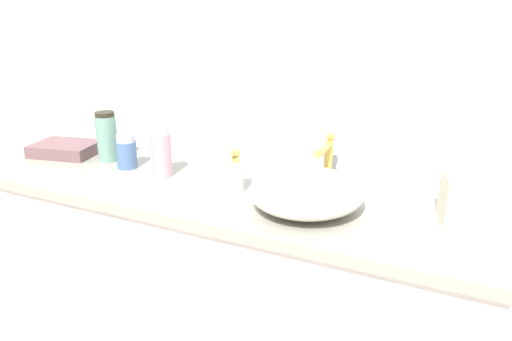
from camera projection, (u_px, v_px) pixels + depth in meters
The scene contains 10 objects.
bathroom_wall_rear at pixel (258, 37), 1.65m from camera, with size 6.00×0.06×2.60m, color silver.
vanity_counter at pixel (215, 297), 1.69m from camera, with size 1.78×0.53×0.85m.
sink_basin at pixel (307, 191), 1.35m from camera, with size 0.32×0.34×0.11m, color silver.
faucet at pixel (327, 156), 1.49m from camera, with size 0.03×0.15×0.17m.
soap_dispenser at pixel (236, 174), 1.47m from camera, with size 0.05×0.05×0.15m.
lotion_bottle at pixel (107, 137), 1.76m from camera, with size 0.07×0.07×0.18m.
perfume_bottle at pixel (127, 152), 1.69m from camera, with size 0.07×0.07×0.12m.
spray_can at pixel (162, 153), 1.61m from camera, with size 0.07×0.07×0.17m.
tissue_box at pixel (466, 197), 1.25m from camera, with size 0.14×0.14×0.17m.
folded_hand_towel at pixel (66, 149), 1.85m from camera, with size 0.24×0.17×0.05m, color #6D4D52.
Camera 1 is at (0.73, -0.82, 1.41)m, focal length 33.55 mm.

